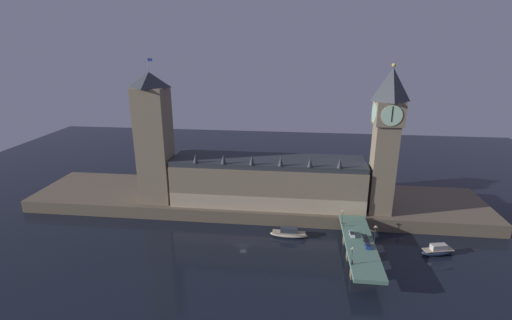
{
  "coord_description": "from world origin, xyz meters",
  "views": [
    {
      "loc": [
        20.19,
        -130.26,
        78.6
      ],
      "look_at": [
        2.91,
        20.0,
        30.1
      ],
      "focal_mm": 26.0,
      "sensor_mm": 36.0,
      "label": 1
    }
  ],
  "objects_px": {
    "car_southbound_trail": "(366,238)",
    "street_lamp_mid": "(375,233)",
    "pedestrian_mid_walk": "(371,235)",
    "clock_tower": "(386,138)",
    "car_northbound_lead": "(352,234)",
    "car_southbound_lead": "(368,246)",
    "pedestrian_near_rail": "(353,262)",
    "victoria_tower": "(154,139)",
    "boat_upstream": "(289,233)",
    "pedestrian_far_rail": "(344,224)",
    "boat_downstream": "(438,251)",
    "street_lamp_far": "(343,215)",
    "street_lamp_near": "(352,254)"
  },
  "relations": [
    {
      "from": "car_southbound_trail",
      "to": "pedestrian_far_rail",
      "type": "xyz_separation_m",
      "value": [
        -7.05,
        9.67,
        0.31
      ]
    },
    {
      "from": "victoria_tower",
      "to": "car_northbound_lead",
      "type": "distance_m",
      "value": 96.3
    },
    {
      "from": "clock_tower",
      "to": "pedestrian_far_rail",
      "type": "xyz_separation_m",
      "value": [
        -17.23,
        -18.97,
        -31.74
      ]
    },
    {
      "from": "pedestrian_near_rail",
      "to": "pedestrian_far_rail",
      "type": "xyz_separation_m",
      "value": [
        -0.0,
        26.81,
        0.12
      ]
    },
    {
      "from": "car_southbound_lead",
      "to": "car_southbound_trail",
      "type": "height_order",
      "value": "car_southbound_trail"
    },
    {
      "from": "boat_upstream",
      "to": "boat_downstream",
      "type": "distance_m",
      "value": 58.05
    },
    {
      "from": "street_lamp_far",
      "to": "pedestrian_far_rail",
      "type": "bearing_deg",
      "value": -80.45
    },
    {
      "from": "street_lamp_far",
      "to": "boat_upstream",
      "type": "height_order",
      "value": "street_lamp_far"
    },
    {
      "from": "clock_tower",
      "to": "boat_upstream",
      "type": "relative_size",
      "value": 4.07
    },
    {
      "from": "street_lamp_mid",
      "to": "boat_upstream",
      "type": "relative_size",
      "value": 0.46
    },
    {
      "from": "clock_tower",
      "to": "street_lamp_mid",
      "type": "relative_size",
      "value": 8.83
    },
    {
      "from": "street_lamp_far",
      "to": "victoria_tower",
      "type": "bearing_deg",
      "value": 167.55
    },
    {
      "from": "clock_tower",
      "to": "car_southbound_trail",
      "type": "xyz_separation_m",
      "value": [
        -10.19,
        -28.64,
        -32.05
      ]
    },
    {
      "from": "clock_tower",
      "to": "pedestrian_mid_walk",
      "type": "xyz_separation_m",
      "value": [
        -7.84,
        -26.82,
        -31.85
      ]
    },
    {
      "from": "car_southbound_trail",
      "to": "boat_upstream",
      "type": "distance_m",
      "value": 31.91
    },
    {
      "from": "victoria_tower",
      "to": "street_lamp_near",
      "type": "distance_m",
      "value": 100.66
    },
    {
      "from": "pedestrian_mid_walk",
      "to": "boat_upstream",
      "type": "distance_m",
      "value": 33.53
    },
    {
      "from": "car_northbound_lead",
      "to": "pedestrian_mid_walk",
      "type": "bearing_deg",
      "value": -4.55
    },
    {
      "from": "victoria_tower",
      "to": "car_southbound_lead",
      "type": "distance_m",
      "value": 103.17
    },
    {
      "from": "car_southbound_trail",
      "to": "pedestrian_mid_walk",
      "type": "xyz_separation_m",
      "value": [
        2.35,
        1.82,
        0.2
      ]
    },
    {
      "from": "boat_upstream",
      "to": "street_lamp_near",
      "type": "bearing_deg",
      "value": -53.28
    },
    {
      "from": "car_northbound_lead",
      "to": "car_southbound_trail",
      "type": "bearing_deg",
      "value": -26.87
    },
    {
      "from": "pedestrian_mid_walk",
      "to": "pedestrian_far_rail",
      "type": "relative_size",
      "value": 0.9
    },
    {
      "from": "street_lamp_mid",
      "to": "boat_downstream",
      "type": "height_order",
      "value": "street_lamp_mid"
    },
    {
      "from": "car_southbound_trail",
      "to": "boat_downstream",
      "type": "distance_m",
      "value": 29.64
    },
    {
      "from": "car_southbound_lead",
      "to": "pedestrian_near_rail",
      "type": "distance_m",
      "value": 13.44
    },
    {
      "from": "boat_downstream",
      "to": "car_southbound_lead",
      "type": "bearing_deg",
      "value": -160.08
    },
    {
      "from": "boat_upstream",
      "to": "pedestrian_near_rail",
      "type": "bearing_deg",
      "value": -52.54
    },
    {
      "from": "victoria_tower",
      "to": "boat_downstream",
      "type": "height_order",
      "value": "victoria_tower"
    },
    {
      "from": "car_northbound_lead",
      "to": "pedestrian_mid_walk",
      "type": "xyz_separation_m",
      "value": [
        7.05,
        -0.56,
        0.21
      ]
    },
    {
      "from": "pedestrian_mid_walk",
      "to": "boat_upstream",
      "type": "xyz_separation_m",
      "value": [
        -31.4,
        9.76,
        -6.52
      ]
    },
    {
      "from": "pedestrian_mid_walk",
      "to": "clock_tower",
      "type": "bearing_deg",
      "value": 73.7
    },
    {
      "from": "street_lamp_near",
      "to": "car_northbound_lead",
      "type": "bearing_deg",
      "value": 82.09
    },
    {
      "from": "pedestrian_mid_walk",
      "to": "boat_upstream",
      "type": "bearing_deg",
      "value": 162.73
    },
    {
      "from": "car_southbound_lead",
      "to": "boat_downstream",
      "type": "relative_size",
      "value": 0.28
    },
    {
      "from": "clock_tower",
      "to": "street_lamp_far",
      "type": "bearing_deg",
      "value": -136.74
    },
    {
      "from": "clock_tower",
      "to": "car_northbound_lead",
      "type": "relative_size",
      "value": 14.02
    },
    {
      "from": "clock_tower",
      "to": "pedestrian_near_rail",
      "type": "bearing_deg",
      "value": -110.63
    },
    {
      "from": "clock_tower",
      "to": "car_southbound_trail",
      "type": "relative_size",
      "value": 13.53
    },
    {
      "from": "street_lamp_mid",
      "to": "pedestrian_far_rail",
      "type": "bearing_deg",
      "value": 128.43
    },
    {
      "from": "pedestrian_near_rail",
      "to": "pedestrian_mid_walk",
      "type": "bearing_deg",
      "value": 63.65
    },
    {
      "from": "car_southbound_trail",
      "to": "street_lamp_mid",
      "type": "relative_size",
      "value": 0.65
    },
    {
      "from": "victoria_tower",
      "to": "pedestrian_mid_walk",
      "type": "xyz_separation_m",
      "value": [
        94.66,
        -28.96,
        -27.91
      ]
    },
    {
      "from": "clock_tower",
      "to": "street_lamp_near",
      "type": "xyz_separation_m",
      "value": [
        -17.63,
        -46.04,
        -28.64
      ]
    },
    {
      "from": "car_southbound_lead",
      "to": "pedestrian_far_rail",
      "type": "xyz_separation_m",
      "value": [
        -7.05,
        15.37,
        0.32
      ]
    },
    {
      "from": "clock_tower",
      "to": "car_northbound_lead",
      "type": "xyz_separation_m",
      "value": [
        -14.89,
        -26.26,
        -32.05
      ]
    },
    {
      "from": "pedestrian_near_rail",
      "to": "car_northbound_lead",
      "type": "bearing_deg",
      "value": 83.14
    },
    {
      "from": "pedestrian_near_rail",
      "to": "boat_upstream",
      "type": "xyz_separation_m",
      "value": [
        -22.01,
        28.73,
        -6.5
      ]
    },
    {
      "from": "clock_tower",
      "to": "car_northbound_lead",
      "type": "bearing_deg",
      "value": -119.55
    },
    {
      "from": "car_southbound_lead",
      "to": "pedestrian_mid_walk",
      "type": "relative_size",
      "value": 2.38
    }
  ]
}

